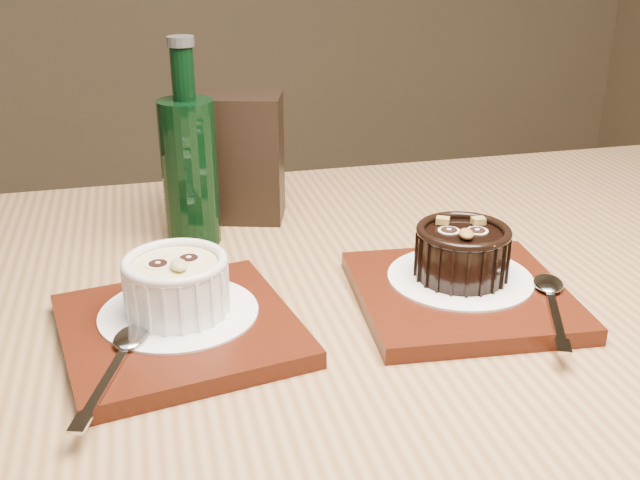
% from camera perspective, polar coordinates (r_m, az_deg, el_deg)
% --- Properties ---
extents(table, '(1.22, 0.83, 0.75)m').
position_cam_1_polar(table, '(0.70, 3.12, -12.13)').
color(table, olive).
rests_on(table, ground).
extents(tray_left, '(0.20, 0.20, 0.01)m').
position_cam_1_polar(tray_left, '(0.62, -10.66, -6.73)').
color(tray_left, '#48190C').
rests_on(tray_left, table).
extents(doily_left, '(0.13, 0.13, 0.00)m').
position_cam_1_polar(doily_left, '(0.63, -10.70, -5.43)').
color(doily_left, white).
rests_on(doily_left, tray_left).
extents(ramekin_white, '(0.08, 0.08, 0.05)m').
position_cam_1_polar(ramekin_white, '(0.61, -10.89, -3.20)').
color(ramekin_white, white).
rests_on(ramekin_white, doily_left).
extents(spoon_left, '(0.07, 0.13, 0.01)m').
position_cam_1_polar(spoon_left, '(0.56, -15.28, -8.96)').
color(spoon_left, '#B9BCC3').
rests_on(spoon_left, tray_left).
extents(tray_right, '(0.20, 0.20, 0.01)m').
position_cam_1_polar(tray_right, '(0.67, 10.66, -4.12)').
color(tray_right, '#48190C').
rests_on(tray_right, table).
extents(doily_right, '(0.13, 0.13, 0.00)m').
position_cam_1_polar(doily_right, '(0.68, 10.62, -2.81)').
color(doily_right, white).
rests_on(doily_right, tray_right).
extents(ramekin_dark, '(0.08, 0.08, 0.05)m').
position_cam_1_polar(ramekin_dark, '(0.67, 10.79, -0.75)').
color(ramekin_dark, black).
rests_on(ramekin_dark, doily_right).
extents(spoon_right, '(0.08, 0.13, 0.01)m').
position_cam_1_polar(spoon_right, '(0.65, 17.32, -4.51)').
color(spoon_right, '#B9BCC3').
rests_on(spoon_right, tray_right).
extents(condiment_stand, '(0.11, 0.09, 0.14)m').
position_cam_1_polar(condiment_stand, '(0.84, -6.37, 6.24)').
color(condiment_stand, black).
rests_on(condiment_stand, table).
extents(green_bottle, '(0.06, 0.06, 0.21)m').
position_cam_1_polar(green_bottle, '(0.77, -9.91, 5.53)').
color(green_bottle, black).
rests_on(green_bottle, table).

